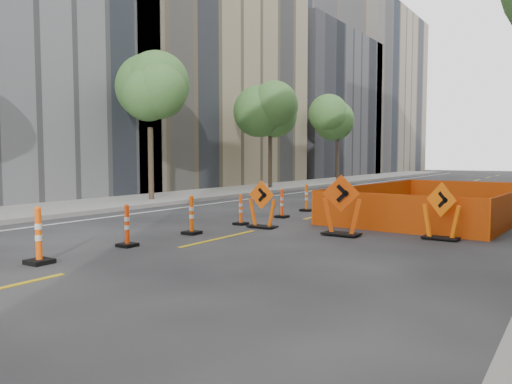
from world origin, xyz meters
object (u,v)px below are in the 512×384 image
Objects in this scene: channelizer_7 at (306,198)px; chevron_sign_right at (441,211)px; channelizer_2 at (39,235)px; channelizer_5 at (241,210)px; chevron_sign_center at (342,205)px; channelizer_6 at (282,203)px; chevron_sign_left at (262,204)px; channelizer_4 at (192,215)px; channelizer_3 at (127,225)px.

chevron_sign_right reaches higher than channelizer_7.
channelizer_2 is 1.21× the size of channelizer_5.
channelizer_2 is 7.20m from chevron_sign_center.
chevron_sign_left is (0.72, -2.36, 0.20)m from channelizer_6.
channelizer_4 is 4.36m from channelizer_6.
channelizer_7 is (0.06, 10.90, -0.04)m from channelizer_2.
chevron_sign_left reaches higher than channelizer_2.
channelizer_7 is 6.88m from chevron_sign_right.
chevron_sign_right is at bearing 8.39° from chevron_sign_left.
channelizer_4 is at bearing -174.44° from chevron_sign_center.
channelizer_6 is 0.68× the size of chevron_sign_right.
channelizer_4 reaches higher than channelizer_5.
chevron_sign_center reaches higher than channelizer_3.
chevron_sign_left is 0.86× the size of chevron_sign_center.
channelizer_2 reaches higher than channelizer_5.
channelizer_2 is 1.14× the size of channelizer_6.
channelizer_2 reaches higher than channelizer_6.
channelizer_4 is 6.54m from channelizer_7.
chevron_sign_left is at bearing 81.09° from channelizer_2.
channelizer_6 is (0.15, 2.18, 0.03)m from channelizer_5.
channelizer_7 reaches higher than channelizer_5.
channelizer_6 is 0.71× the size of chevron_sign_left.
channelizer_4 is at bearing -130.28° from chevron_sign_right.
channelizer_6 is at bearing 85.99° from channelizer_5.
chevron_sign_center is (2.47, -0.05, 0.11)m from chevron_sign_left.
channelizer_3 reaches higher than channelizer_6.
chevron_sign_right is at bearing -16.72° from channelizer_6.
chevron_sign_center is at bearing 50.22° from channelizer_3.
chevron_sign_left reaches higher than channelizer_5.
channelizer_7 is 0.72× the size of chevron_sign_right.
channelizer_6 is at bearing 88.20° from channelizer_2.
channelizer_5 is at bearing 168.21° from chevron_sign_left.
channelizer_2 is 1.07× the size of channelizer_4.
channelizer_2 is at bearing -91.06° from channelizer_5.
channelizer_4 is at bearing -91.37° from channelizer_5.
chevron_sign_left is at bearing -78.29° from channelizer_7.
channelizer_7 is (-0.22, 2.18, 0.03)m from channelizer_6.
channelizer_3 is 0.62× the size of chevron_sign_center.
channelizer_5 is 4.36m from channelizer_7.
chevron_sign_center reaches higher than channelizer_2.
channelizer_3 is at bearing -154.09° from chevron_sign_center.
channelizer_4 is 1.13× the size of channelizer_5.
channelizer_4 is 0.66× the size of chevron_sign_center.
channelizer_5 is 0.65× the size of chevron_sign_right.
channelizer_3 is at bearing -92.18° from channelizer_6.
channelizer_6 is 2.48m from chevron_sign_left.
channelizer_7 is at bearing 170.42° from chevron_sign_right.
chevron_sign_center is (3.44, 4.13, 0.30)m from channelizer_3.
channelizer_5 is (0.12, 6.54, -0.09)m from channelizer_2.
channelizer_3 is 1.00× the size of channelizer_6.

